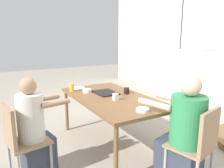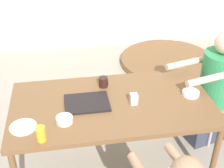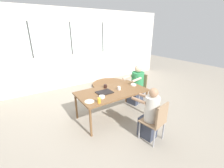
{
  "view_description": "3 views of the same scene",
  "coord_description": "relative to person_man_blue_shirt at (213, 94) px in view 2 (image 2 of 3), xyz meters",
  "views": [
    {
      "loc": [
        2.51,
        -1.43,
        1.51
      ],
      "look_at": [
        0.0,
        0.0,
        0.88
      ],
      "focal_mm": 35.0,
      "sensor_mm": 36.0,
      "label": 1
    },
    {
      "loc": [
        -0.35,
        -2.1,
        2.2
      ],
      "look_at": [
        0.0,
        0.0,
        0.88
      ],
      "focal_mm": 50.0,
      "sensor_mm": 36.0,
      "label": 2
    },
    {
      "loc": [
        -1.85,
        -2.79,
        2.14
      ],
      "look_at": [
        0.0,
        0.0,
        0.88
      ],
      "focal_mm": 24.0,
      "sensor_mm": 36.0,
      "label": 3
    }
  ],
  "objects": [
    {
      "name": "ground_plane",
      "position": [
        -1.05,
        -0.26,
        -0.51
      ],
      "size": [
        16.0,
        16.0,
        0.0
      ],
      "primitive_type": "plane",
      "color": "gray"
    },
    {
      "name": "dining_table",
      "position": [
        -1.05,
        -0.26,
        0.14
      ],
      "size": [
        1.68,
        0.9,
        0.7
      ],
      "color": "brown",
      "rests_on": "ground_plane"
    },
    {
      "name": "person_man_blue_shirt",
      "position": [
        0.0,
        0.0,
        0.0
      ],
      "size": [
        0.71,
        0.5,
        1.15
      ],
      "rotation": [
        0.0,
        0.0,
        -4.47
      ],
      "color": "#333847",
      "rests_on": "ground_plane"
    },
    {
      "name": "food_tray_dark",
      "position": [
        -1.26,
        -0.25,
        0.2
      ],
      "size": [
        0.37,
        0.28,
        0.02
      ],
      "color": "black",
      "rests_on": "dining_table"
    },
    {
      "name": "coffee_mug",
      "position": [
        -1.08,
        -0.0,
        0.24
      ],
      "size": [
        0.09,
        0.08,
        0.09
      ],
      "color": "black",
      "rests_on": "dining_table"
    },
    {
      "name": "juice_glass",
      "position": [
        -1.61,
        -0.64,
        0.25
      ],
      "size": [
        0.07,
        0.07,
        0.12
      ],
      "color": "gold",
      "rests_on": "dining_table"
    },
    {
      "name": "milk_carton_small",
      "position": [
        -0.88,
        -0.31,
        0.24
      ],
      "size": [
        0.06,
        0.06,
        0.09
      ],
      "color": "silver",
      "rests_on": "dining_table"
    },
    {
      "name": "bowl_white_shallow",
      "position": [
        -1.45,
        -0.46,
        0.22
      ],
      "size": [
        0.13,
        0.13,
        0.05
      ],
      "color": "silver",
      "rests_on": "dining_table"
    },
    {
      "name": "bowl_cereal",
      "position": [
        -0.36,
        -0.26,
        0.21
      ],
      "size": [
        0.15,
        0.15,
        0.03
      ],
      "color": "white",
      "rests_on": "dining_table"
    },
    {
      "name": "plate_tortillas",
      "position": [
        -1.76,
        -0.47,
        0.2
      ],
      "size": [
        0.2,
        0.2,
        0.01
      ],
      "color": "beige",
      "rests_on": "dining_table"
    },
    {
      "name": "folded_table_stack",
      "position": [
        0.1,
        1.6,
        -0.47
      ],
      "size": [
        1.4,
        1.4,
        0.09
      ],
      "color": "brown",
      "rests_on": "ground_plane"
    }
  ]
}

